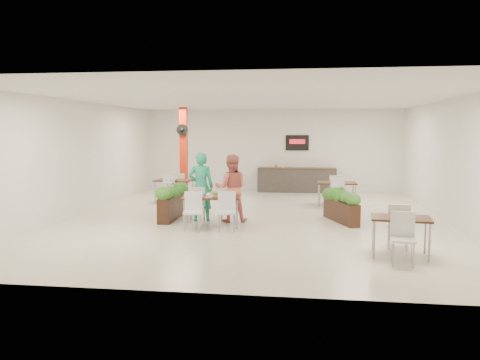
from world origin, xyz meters
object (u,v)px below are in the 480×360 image
at_px(service_counter, 297,179).
at_px(planter_left, 173,199).
at_px(diner_man, 201,187).
at_px(main_table, 211,201).
at_px(side_table_b, 337,186).
at_px(diner_woman, 231,188).
at_px(side_table_c, 401,224).
at_px(side_table_a, 174,183).
at_px(planter_right, 341,203).
at_px(red_column, 184,151).

relative_size(service_counter, planter_left, 1.49).
bearing_deg(diner_man, service_counter, -118.53).
bearing_deg(main_table, side_table_b, 47.90).
bearing_deg(main_table, diner_woman, 58.05).
distance_m(service_counter, side_table_c, 9.40).
height_order(side_table_a, side_table_b, same).
bearing_deg(side_table_c, side_table_a, 142.30).
relative_size(diner_man, planter_right, 1.07).
bearing_deg(planter_right, diner_woman, -172.98).
xyz_separation_m(service_counter, planter_right, (1.22, -5.87, -0.01)).
relative_size(planter_right, side_table_a, 1.02).
relative_size(diner_man, side_table_c, 1.09).
xyz_separation_m(planter_left, side_table_b, (4.56, 2.74, 0.11)).
distance_m(service_counter, planter_left, 6.78).
bearing_deg(service_counter, planter_right, -78.25).
relative_size(planter_right, side_table_b, 1.04).
relative_size(service_counter, main_table, 1.70).
bearing_deg(service_counter, diner_woman, -104.62).
height_order(main_table, diner_woman, diner_woman).
height_order(planter_right, side_table_b, side_table_b).
height_order(red_column, main_table, red_column).
height_order(diner_woman, side_table_c, diner_woman).
bearing_deg(diner_woman, side_table_b, -141.22).
bearing_deg(service_counter, side_table_c, -77.37).
xyz_separation_m(side_table_a, side_table_b, (5.30, -0.05, 0.00)).
relative_size(diner_man, side_table_a, 1.09).
height_order(diner_man, diner_woman, diner_man).
distance_m(red_column, diner_woman, 5.02).
distance_m(diner_man, side_table_c, 5.37).
distance_m(planter_right, side_table_b, 2.68).
distance_m(service_counter, main_table, 7.17).
xyz_separation_m(side_table_a, side_table_c, (6.06, -6.02, -0.01)).
relative_size(service_counter, planter_right, 1.77).
bearing_deg(planter_right, side_table_a, 152.51).
relative_size(diner_woman, side_table_c, 1.06).
bearing_deg(red_column, diner_man, -70.13).
distance_m(red_column, planter_left, 4.29).
height_order(planter_left, side_table_c, planter_left).
xyz_separation_m(main_table, side_table_c, (4.09, -2.29, -0.02)).
height_order(red_column, planter_right, red_column).
bearing_deg(main_table, red_column, 111.41).
xyz_separation_m(red_column, main_table, (1.97, -5.01, -1.01)).
height_order(red_column, planter_left, red_column).
bearing_deg(side_table_b, planter_left, -148.57).
xyz_separation_m(red_column, planter_left, (0.74, -4.08, -1.12)).
xyz_separation_m(main_table, side_table_b, (3.32, 3.68, -0.00)).
relative_size(service_counter, diner_man, 1.65).
bearing_deg(diner_man, side_table_a, -69.95).
bearing_deg(side_table_a, diner_woman, -44.49).
xyz_separation_m(diner_man, diner_woman, (0.80, 0.00, -0.03)).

